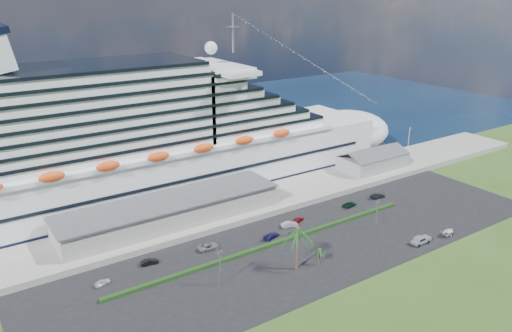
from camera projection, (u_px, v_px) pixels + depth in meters
ground at (340, 264)px, 117.51m from camera, size 420.00×420.00×0.00m
asphalt_lot at (311, 245)px, 126.10m from camera, size 140.00×38.00×0.12m
wharf at (248, 203)px, 148.53m from camera, size 240.00×20.00×1.80m
water at (137, 136)px, 219.31m from camera, size 420.00×160.00×0.02m
cruise_ship at (145, 145)px, 150.74m from camera, size 191.00×38.00×54.00m
terminal_building at (170, 210)px, 134.07m from camera, size 61.00×15.00×6.30m
port_shed at (373, 161)px, 174.53m from camera, size 24.00×12.31×7.37m
flagpole at (409, 142)px, 182.66m from camera, size 1.08×0.16×12.00m
hedge at (273, 244)px, 125.66m from camera, size 88.00×1.10×0.90m
lamp_post_left at (220, 264)px, 107.33m from camera, size 1.60×0.35×8.27m
lamp_post_right at (377, 212)px, 132.43m from camera, size 1.60×0.35×8.27m
palm_tall at (298, 234)px, 112.31m from camera, size 8.82×8.82×11.13m
palm_short at (320, 251)px, 115.88m from camera, size 3.53×3.53×4.56m
parked_car_0 at (102, 282)px, 108.93m from camera, size 3.89×2.29×1.24m
parked_car_1 at (149, 262)px, 116.94m from camera, size 4.28×1.92×1.37m
parked_car_2 at (209, 247)px, 123.71m from camera, size 5.55×2.85×1.50m
parked_car_3 at (271, 236)px, 129.27m from camera, size 5.28×3.24×1.43m
parked_car_4 at (298, 219)px, 138.51m from camera, size 4.15×2.69×1.31m
parked_car_5 at (290, 224)px, 135.38m from camera, size 4.91×2.90×1.53m
parked_car_6 at (350, 204)px, 148.18m from camera, size 5.09×3.01×1.33m
parked_car_7 at (378, 196)px, 154.10m from camera, size 5.33×2.57×1.50m
pickup_truck at (421, 240)px, 126.34m from camera, size 5.63×2.25×1.99m
boat_trailer at (449, 232)px, 130.77m from camera, size 5.62×4.12×1.56m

